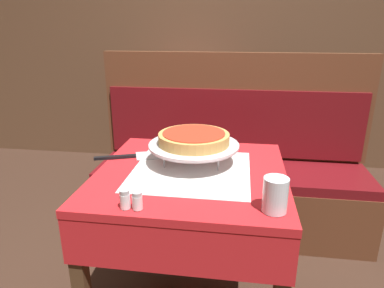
# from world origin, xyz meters

# --- Properties ---
(dining_table_front) EXTENTS (0.76, 0.76, 0.76)m
(dining_table_front) POSITION_xyz_m (0.00, 0.00, 0.64)
(dining_table_front) COLOR red
(dining_table_front) RESTS_ON ground_plane
(dining_table_rear) EXTENTS (0.63, 0.63, 0.77)m
(dining_table_rear) POSITION_xyz_m (-0.28, 1.64, 0.65)
(dining_table_rear) COLOR red
(dining_table_rear) RESTS_ON ground_plane
(booth_bench) EXTENTS (1.77, 0.49, 1.16)m
(booth_bench) POSITION_xyz_m (0.14, 0.84, 0.33)
(booth_bench) COLOR brown
(booth_bench) RESTS_ON ground_plane
(back_wall_panel) EXTENTS (6.00, 0.04, 2.40)m
(back_wall_panel) POSITION_xyz_m (0.00, 2.09, 1.20)
(back_wall_panel) COLOR brown
(back_wall_panel) RESTS_ON ground_plane
(pizza_pan_stand) EXTENTS (0.38, 0.38, 0.09)m
(pizza_pan_stand) POSITION_xyz_m (-0.00, 0.08, 0.84)
(pizza_pan_stand) COLOR #ADADB2
(pizza_pan_stand) RESTS_ON dining_table_front
(deep_dish_pizza) EXTENTS (0.30, 0.30, 0.05)m
(deep_dish_pizza) POSITION_xyz_m (-0.00, 0.08, 0.88)
(deep_dish_pizza) COLOR tan
(deep_dish_pizza) RESTS_ON pizza_pan_stand
(pizza_server) EXTENTS (0.30, 0.16, 0.01)m
(pizza_server) POSITION_xyz_m (-0.28, 0.11, 0.77)
(pizza_server) COLOR #BCBCC1
(pizza_server) RESTS_ON dining_table_front
(water_glass_near) EXTENTS (0.08, 0.08, 0.11)m
(water_glass_near) POSITION_xyz_m (0.31, -0.28, 0.82)
(water_glass_near) COLOR silver
(water_glass_near) RESTS_ON dining_table_front
(salt_shaker) EXTENTS (0.03, 0.03, 0.06)m
(salt_shaker) POSITION_xyz_m (-0.17, -0.33, 0.80)
(salt_shaker) COLOR silver
(salt_shaker) RESTS_ON dining_table_front
(pepper_shaker) EXTENTS (0.03, 0.03, 0.06)m
(pepper_shaker) POSITION_xyz_m (-0.12, -0.33, 0.79)
(pepper_shaker) COLOR silver
(pepper_shaker) RESTS_ON dining_table_front
(napkin_holder) EXTENTS (0.10, 0.05, 0.09)m
(napkin_holder) POSITION_xyz_m (-0.03, 0.34, 0.81)
(napkin_holder) COLOR #B2B2B7
(napkin_holder) RESTS_ON dining_table_front
(condiment_caddy) EXTENTS (0.13, 0.13, 0.18)m
(condiment_caddy) POSITION_xyz_m (-0.30, 1.68, 0.81)
(condiment_caddy) COLOR black
(condiment_caddy) RESTS_ON dining_table_rear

